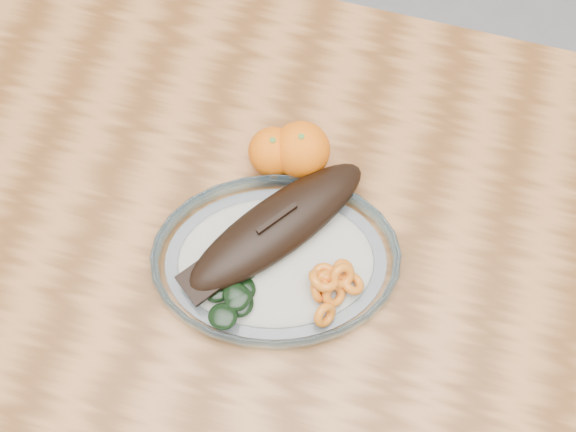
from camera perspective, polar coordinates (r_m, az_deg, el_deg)
The scene contains 5 objects.
ground at distance 1.67m, azimuth -1.56°, elevation -10.70°, with size 3.00×3.00×0.00m, color slate.
dining_table at distance 1.04m, azimuth -2.47°, elevation -3.54°, with size 1.20×0.80×0.75m.
plated_meal at distance 0.92m, azimuth -0.96°, elevation -3.25°, with size 0.70×0.70×0.08m.
orange_left at distance 0.96m, azimuth 1.03°, elevation 5.24°, with size 0.08×0.08×0.08m, color #FF6805.
orange_right at distance 0.96m, azimuth -1.18°, elevation 5.11°, with size 0.07×0.07×0.07m, color #FF6805.
Camera 1 is at (0.13, -0.31, 1.64)m, focal length 45.00 mm.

